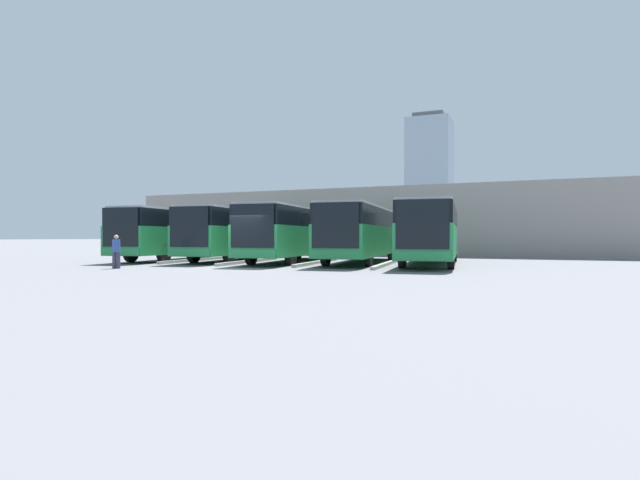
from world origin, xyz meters
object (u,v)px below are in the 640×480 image
bus_2 (295,232)px  bus_4 (183,232)px  pedestrian (116,250)px  bus_3 (241,232)px  bus_0 (432,231)px  bus_1 (362,232)px

bus_2 → bus_4: size_ratio=1.00×
bus_2 → pedestrian: size_ratio=8.03×
bus_3 → pedestrian: 9.43m
bus_2 → bus_4: bearing=-5.4°
bus_4 → bus_0: bearing=174.9°
bus_0 → bus_2: bearing=-4.8°
bus_3 → pedestrian: size_ratio=8.03×
bus_2 → bus_4: 7.97m
bus_4 → pedestrian: bearing=102.7°
bus_0 → pedestrian: size_ratio=8.03×
bus_0 → bus_2: size_ratio=1.00×
bus_2 → bus_3: (3.98, -0.45, 0.00)m
bus_0 → bus_2: 7.97m
bus_0 → bus_4: bearing=-5.1°
pedestrian → bus_2: bearing=-140.3°
bus_2 → bus_3: 4.01m
bus_0 → pedestrian: (12.87, 9.14, -0.93)m
bus_2 → bus_3: size_ratio=1.00×
bus_1 → bus_4: same height
bus_2 → bus_3: same height
bus_1 → pedestrian: size_ratio=8.03×
bus_3 → bus_4: size_ratio=1.00×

